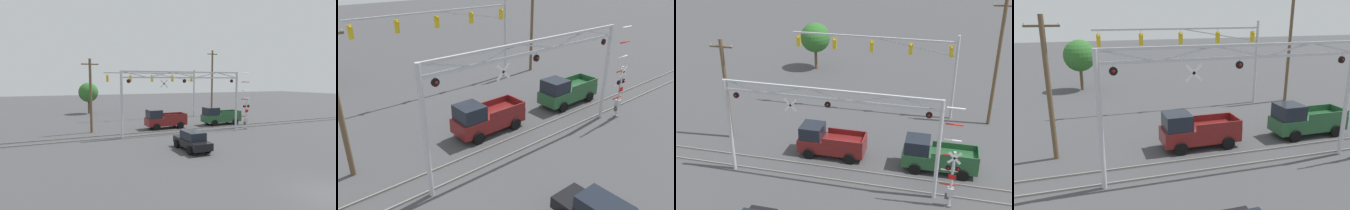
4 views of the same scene
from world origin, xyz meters
TOP-DOWN VIEW (x-y plane):
  - rail_track_near at (0.00, 17.22)m, footprint 80.00×0.08m
  - rail_track_far at (0.00, 18.65)m, footprint 80.00×0.08m
  - crossing_gantry at (-0.01, 16.93)m, footprint 13.89×0.28m
  - traffic_signal_span at (3.27, 28.83)m, footprint 14.34×0.39m
  - pickup_truck_lead at (-1.02, 20.39)m, footprint 4.87×2.09m
  - pickup_truck_following at (6.68, 20.22)m, footprint 5.09×2.09m
  - utility_pole_left at (-9.25, 21.12)m, footprint 1.80×0.28m
  - utility_pole_right at (10.75, 28.47)m, footprint 1.80×0.28m
  - background_tree_beyond_span at (-7.69, 38.53)m, footprint 3.33×3.33m

SIDE VIEW (x-z plane):
  - rail_track_near at x=0.00m, z-range 0.00..0.10m
  - rail_track_far at x=0.00m, z-range 0.00..0.10m
  - pickup_truck_lead at x=-1.02m, z-range -0.08..2.20m
  - pickup_truck_following at x=6.68m, z-range -0.08..2.20m
  - background_tree_beyond_span at x=-7.69m, z-range 1.00..6.35m
  - utility_pole_left at x=-9.25m, z-range 0.14..8.19m
  - crossing_gantry at x=-0.01m, z-range 1.35..8.01m
  - traffic_signal_span at x=3.27m, z-range 1.67..9.05m
  - utility_pole_right at x=10.75m, z-range 0.15..10.70m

